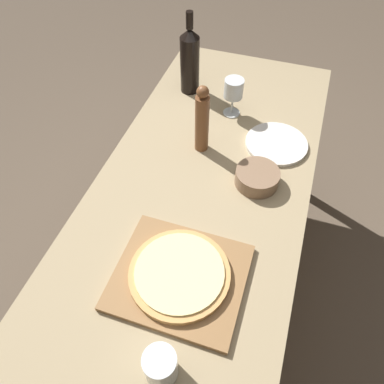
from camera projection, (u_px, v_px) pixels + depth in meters
name	position (u px, v px, depth m)	size (l,w,h in m)	color
ground_plane	(197.00, 287.00, 1.81)	(12.00, 12.00, 0.00)	brown
dining_table	(199.00, 207.00, 1.31)	(0.71, 1.72, 0.73)	#9E8966
cutting_board	(180.00, 277.00, 1.03)	(0.35, 0.31, 0.02)	olive
pizza	(179.00, 273.00, 1.01)	(0.28, 0.28, 0.02)	tan
wine_bottle	(190.00, 60.00, 1.49)	(0.08, 0.08, 0.33)	black
pepper_mill	(202.00, 121.00, 1.27)	(0.05, 0.05, 0.26)	brown
wine_glass	(233.00, 90.00, 1.41)	(0.07, 0.07, 0.15)	silver
small_bowl	(257.00, 177.00, 1.24)	(0.15, 0.15, 0.05)	#84664C
drinking_tumbler	(161.00, 366.00, 0.85)	(0.08, 0.08, 0.10)	silver
dinner_plate	(276.00, 144.00, 1.37)	(0.23, 0.23, 0.01)	silver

